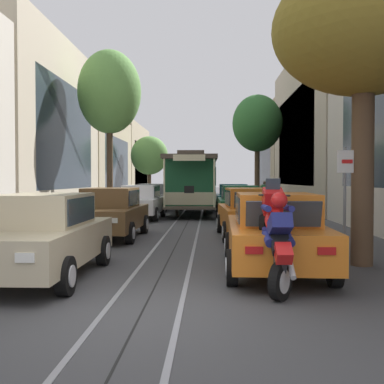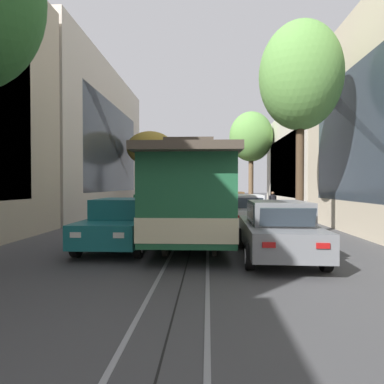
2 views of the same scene
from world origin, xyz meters
name	(u,v)px [view 1 (image 1 of 2)]	position (x,y,z in m)	size (l,w,h in m)	color
ground_plane	(193,211)	(0.00, 21.14, 0.00)	(160.00, 160.00, 0.00)	#424244
trolley_track_rails	(195,207)	(0.00, 24.42, 0.00)	(1.14, 60.84, 0.01)	gray
building_facade_left	(65,148)	(-8.74, 24.86, 3.94)	(5.31, 52.54, 9.10)	beige
building_facade_right	(333,131)	(8.65, 23.34, 4.89)	(4.85, 52.54, 10.56)	beige
parked_car_beige_near_left	(41,235)	(-2.23, 2.29, 0.80)	(2.00, 4.36, 1.58)	#C1B28E
parked_car_brown_second_left	(110,213)	(-2.19, 8.32, 0.80)	(2.05, 4.38, 1.58)	brown
parked_car_white_mid_left	(141,202)	(-2.26, 15.43, 0.80)	(2.07, 4.39, 1.58)	silver
parked_car_grey_fourth_left	(153,197)	(-2.45, 21.62, 0.80)	(2.09, 4.40, 1.58)	slate
parked_car_orange_near_right	(275,232)	(2.25, 3.01, 0.80)	(2.08, 4.39, 1.58)	orange
parked_car_orange_second_right	(251,213)	(2.25, 8.58, 0.80)	(2.13, 4.42, 1.58)	orange
parked_car_green_mid_right	(239,203)	(2.26, 14.48, 0.80)	(2.04, 4.38, 1.58)	#1E6038
parked_car_teal_fourth_right	(233,198)	(2.27, 20.35, 0.80)	(2.01, 4.37, 1.58)	#196B70
street_tree_kerb_left_second	(109,93)	(-4.17, 17.59, 6.28)	(3.23, 3.02, 8.45)	#4C3826
street_tree_kerb_left_mid	(149,156)	(-4.20, 33.72, 3.86)	(3.17, 2.60, 5.52)	#4C3826
street_tree_kerb_right_near	(364,32)	(4.23, 3.81, 5.01)	(3.91, 3.94, 6.48)	brown
street_tree_kerb_right_second	(257,124)	(4.11, 25.07, 5.53)	(3.30, 3.43, 7.45)	#4C3826
cable_car_trolley	(192,183)	(0.00, 19.33, 1.66)	(2.63, 9.15, 3.28)	#1E5B38
motorcycle_with_rider	(276,234)	(2.02, 1.12, 0.98)	(0.49, 1.83, 1.88)	black
pedestrian_on_left_pavement	(265,192)	(4.64, 25.34, 0.98)	(0.55, 0.42, 1.72)	#282D38
pedestrian_crossing_far	(274,192)	(5.36, 26.03, 0.98)	(0.55, 0.24, 1.73)	slate
fire_hydrant	(287,219)	(3.77, 10.70, 0.42)	(0.40, 0.22, 0.84)	#B2B2B7
street_sign_post	(345,192)	(3.83, 3.71, 1.59)	(0.36, 0.08, 2.54)	slate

